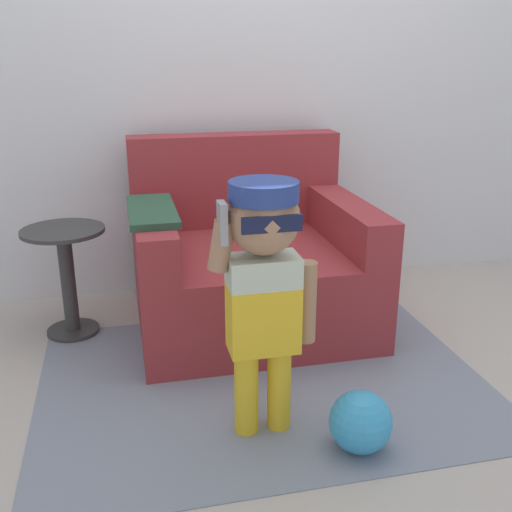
{
  "coord_description": "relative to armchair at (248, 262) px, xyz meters",
  "views": [
    {
      "loc": [
        -0.72,
        -2.59,
        1.28
      ],
      "look_at": [
        -0.22,
        -0.4,
        0.5
      ],
      "focal_mm": 42.0,
      "sensor_mm": 36.0,
      "label": 1
    }
  ],
  "objects": [
    {
      "name": "rug",
      "position": [
        -0.07,
        -0.6,
        -0.3
      ],
      "size": [
        1.77,
        1.3,
        0.01
      ],
      "color": "gray",
      "rests_on": "ground_plane"
    },
    {
      "name": "ground_plane",
      "position": [
        0.14,
        -0.08,
        -0.3
      ],
      "size": [
        10.0,
        10.0,
        0.0
      ],
      "primitive_type": "plane",
      "color": "#ADA89E"
    },
    {
      "name": "side_table",
      "position": [
        -0.85,
        0.04,
        0.01
      ],
      "size": [
        0.37,
        0.37,
        0.51
      ],
      "color": "#333333",
      "rests_on": "ground_plane"
    },
    {
      "name": "toy_ball",
      "position": [
        0.14,
        -1.1,
        -0.19
      ],
      "size": [
        0.21,
        0.21,
        0.21
      ],
      "color": "#3399D1",
      "rests_on": "ground_plane"
    },
    {
      "name": "wall_back",
      "position": [
        0.14,
        0.53,
        1.0
      ],
      "size": [
        10.0,
        0.05,
        2.6
      ],
      "color": "silver",
      "rests_on": "ground_plane"
    },
    {
      "name": "person_child",
      "position": [
        -0.15,
        -0.91,
        0.3
      ],
      "size": [
        0.37,
        0.27,
        0.89
      ],
      "color": "gold",
      "rests_on": "ground_plane"
    },
    {
      "name": "armchair",
      "position": [
        0.0,
        0.0,
        0.0
      ],
      "size": [
        1.09,
        0.95,
        0.87
      ],
      "color": "maroon",
      "rests_on": "ground_plane"
    }
  ]
}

